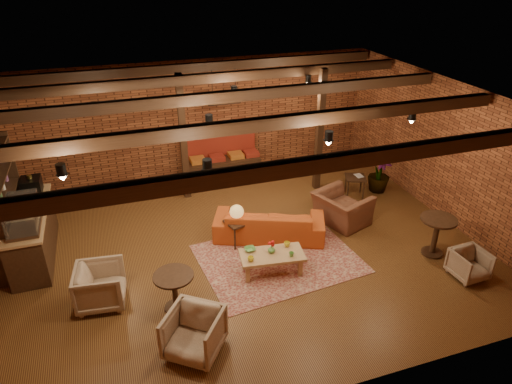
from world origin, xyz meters
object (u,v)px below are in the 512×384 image
object	(u,v)px
side_table_lamp	(237,215)
plant_tall	(384,137)
armchair_a	(100,284)
armchair_right	(342,204)
sofa	(269,223)
round_table_right	(437,230)
armchair_far	(470,263)
coffee_table	(271,256)
side_table_book	(355,178)
round_table_left	(174,286)
armchair_b	(194,331)

from	to	relation	value
side_table_lamp	plant_tall	bearing A→B (deg)	15.79
armchair_a	armchair_right	xyz separation A→B (m)	(5.40, 1.13, 0.08)
sofa	round_table_right	xyz separation A→B (m)	(3.04, -1.72, 0.22)
armchair_a	armchair_far	world-z (taller)	armchair_a
coffee_table	side_table_book	bearing A→B (deg)	36.30
armchair_a	plant_tall	size ratio (longest dim) A/B	0.27
sofa	armchair_far	world-z (taller)	sofa
side_table_book	plant_tall	bearing A→B (deg)	4.63
round_table_left	side_table_lamp	bearing A→B (deg)	45.24
armchair_b	side_table_book	distance (m)	6.33
sofa	armchair_a	size ratio (longest dim) A/B	2.86
side_table_book	round_table_right	size ratio (longest dim) A/B	0.74
coffee_table	armchair_b	world-z (taller)	armchair_b
coffee_table	armchair_a	bearing A→B (deg)	178.05
plant_tall	sofa	bearing A→B (deg)	-161.65
round_table_left	armchair_a	distance (m)	1.36
coffee_table	side_table_book	world-z (taller)	coffee_table
side_table_lamp	round_table_right	world-z (taller)	side_table_lamp
armchair_far	plant_tall	world-z (taller)	plant_tall
round_table_left	coffee_table	bearing A→B (deg)	13.01
armchair_b	armchair_a	bearing A→B (deg)	165.79
sofa	armchair_far	bearing A→B (deg)	163.76
coffee_table	side_table_lamp	bearing A→B (deg)	106.64
coffee_table	armchair_b	size ratio (longest dim) A/B	1.57
armchair_a	sofa	bearing A→B (deg)	-65.97
coffee_table	armchair_b	xyz separation A→B (m)	(-1.86, -1.55, 0.04)
sofa	side_table_lamp	xyz separation A→B (m)	(-0.75, -0.04, 0.37)
armchair_b	round_table_right	size ratio (longest dim) A/B	0.98
round_table_right	sofa	bearing A→B (deg)	150.47
sofa	plant_tall	bearing A→B (deg)	-138.86
coffee_table	side_table_book	size ratio (longest dim) A/B	2.07
coffee_table	side_table_book	distance (m)	3.92
armchair_a	coffee_table	bearing A→B (deg)	-85.03
armchair_a	armchair_far	size ratio (longest dim) A/B	1.31
sofa	armchair_far	xyz separation A→B (m)	(3.19, -2.59, -0.03)
coffee_table	round_table_right	world-z (taller)	round_table_right
side_table_lamp	armchair_a	xyz separation A→B (m)	(-2.85, -1.07, -0.30)
sofa	armchair_right	distance (m)	1.80
sofa	coffee_table	size ratio (longest dim) A/B	1.82
side_table_lamp	round_table_left	world-z (taller)	side_table_lamp
armchair_b	armchair_right	size ratio (longest dim) A/B	0.73
coffee_table	armchair_a	xyz separation A→B (m)	(-3.20, 0.11, 0.04)
round_table_left	armchair_far	xyz separation A→B (m)	(5.57, -0.91, -0.18)
side_table_lamp	round_table_right	xyz separation A→B (m)	(3.80, -1.68, -0.15)
coffee_table	side_table_lamp	xyz separation A→B (m)	(-0.35, 1.18, 0.34)
side_table_lamp	round_table_right	distance (m)	4.15
armchair_b	side_table_lamp	bearing A→B (deg)	97.71
side_table_book	armchair_far	distance (m)	3.72
side_table_lamp	side_table_book	xyz separation A→B (m)	(3.51, 1.14, -0.21)
armchair_a	armchair_right	distance (m)	5.52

